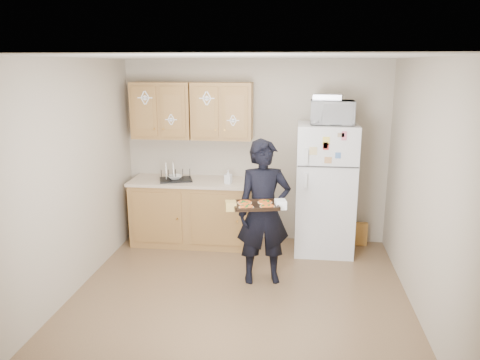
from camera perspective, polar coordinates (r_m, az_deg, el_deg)
name	(u,v)px	position (r m, az deg, el deg)	size (l,w,h in m)	color
floor	(239,296)	(5.19, -0.07, -13.98)	(3.60, 3.60, 0.00)	brown
ceiling	(239,57)	(4.59, -0.08, 14.79)	(3.60, 3.60, 0.00)	silver
wall_back	(255,152)	(6.49, 1.89, 3.44)	(3.60, 0.04, 2.50)	#AB9E8B
wall_front	(205,253)	(3.05, -4.28, -8.92)	(3.60, 0.04, 2.50)	#AB9E8B
wall_left	(71,179)	(5.27, -19.90, 0.12)	(0.04, 3.60, 2.50)	#AB9E8B
wall_right	(424,190)	(4.86, 21.48, -1.12)	(0.04, 3.60, 2.50)	#AB9E8B
refrigerator	(325,189)	(6.20, 10.32, -1.07)	(0.75, 0.70, 1.70)	silver
base_cabinet	(192,213)	(6.51, -5.92, -4.03)	(1.60, 0.60, 0.86)	olive
countertop	(191,182)	(6.39, -6.02, -0.19)	(1.64, 0.64, 0.04)	#C0AC94
upper_cab_left	(162,110)	(6.46, -9.46, 8.37)	(0.80, 0.33, 0.75)	olive
upper_cab_right	(222,111)	(6.28, -2.18, 8.39)	(0.80, 0.33, 0.75)	olive
cereal_box	(360,234)	(6.69, 14.39, -6.38)	(0.20, 0.07, 0.32)	gold
person	(264,212)	(5.24, 2.92, -3.97)	(0.60, 0.39, 1.64)	black
baking_tray	(256,206)	(4.92, 1.94, -3.17)	(0.47, 0.34, 0.04)	black
pizza_front_left	(246,207)	(4.82, 0.77, -3.28)	(0.16, 0.16, 0.02)	#D95D1B
pizza_front_right	(267,206)	(4.85, 3.33, -3.20)	(0.16, 0.16, 0.02)	#D95D1B
pizza_back_left	(245,202)	(4.97, 0.57, -2.75)	(0.16, 0.16, 0.02)	#D95D1B
pizza_back_right	(265,202)	(5.00, 3.06, -2.68)	(0.16, 0.16, 0.02)	#D95D1B
microwave	(332,113)	(5.98, 11.17, 8.08)	(0.53, 0.36, 0.30)	silver
foil_pan	(328,97)	(5.99, 10.67, 9.89)	(0.35, 0.24, 0.07)	silver
dish_rack	(176,174)	(6.38, -7.85, 0.70)	(0.43, 0.32, 0.17)	black
bowl	(175,177)	(6.39, -7.92, 0.35)	(0.20, 0.20, 0.05)	silver
soap_bottle	(228,177)	(6.15, -1.45, 0.41)	(0.08, 0.08, 0.18)	silver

